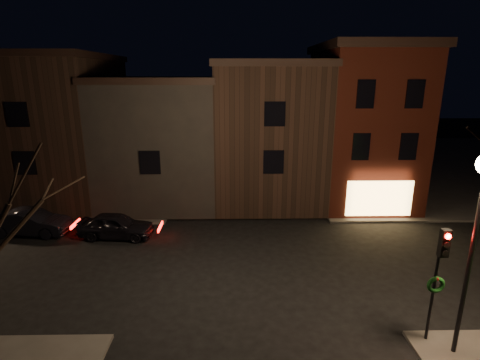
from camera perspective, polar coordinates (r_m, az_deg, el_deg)
ground at (r=18.20m, az=1.85°, el=-12.75°), size 120.00×120.00×0.00m
sidewalk_far_right at (r=42.45m, az=28.45°, el=2.17°), size 30.00×30.00×0.12m
sidewalk_far_left at (r=41.64m, az=-28.38°, el=1.94°), size 30.00×30.00×0.12m
corner_building at (r=27.13m, az=18.23°, el=8.07°), size 6.50×8.50×10.50m
row_building_a at (r=26.84m, az=4.06°, el=7.52°), size 7.30×10.30×9.40m
row_building_b at (r=27.26m, az=-11.42°, el=6.31°), size 7.80×10.30×8.40m
row_building_c at (r=29.33m, az=-25.68°, el=7.21°), size 7.30×10.30×9.90m
traffic_signal at (r=13.62m, az=28.04°, el=-11.82°), size 0.58×0.38×4.05m
parked_car_a at (r=21.78m, az=-18.37°, el=-6.60°), size 4.18×1.98×1.38m
parked_car_b at (r=24.11m, az=-29.33°, el=-5.64°), size 4.43×1.86×1.42m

